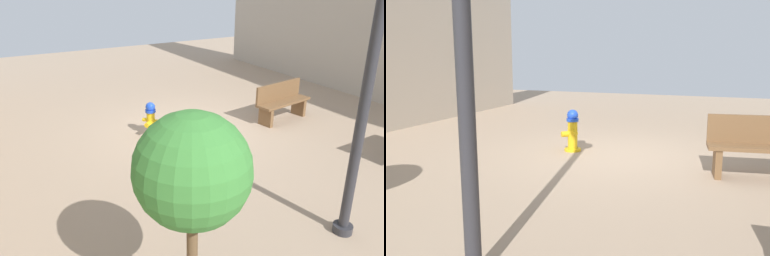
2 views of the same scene
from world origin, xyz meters
TOP-DOWN VIEW (x-y plane):
  - ground_plane at (0.00, 0.00)m, footprint 23.40×23.40m
  - fire_hydrant at (0.95, -0.06)m, footprint 0.37×0.37m
  - bench_near at (-2.40, 0.57)m, footprint 1.65×0.67m

SIDE VIEW (x-z plane):
  - ground_plane at x=0.00m, z-range 0.00..0.00m
  - fire_hydrant at x=0.95m, z-range 0.00..0.81m
  - bench_near at x=-2.40m, z-range 0.02..0.97m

